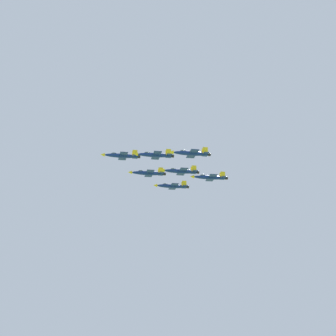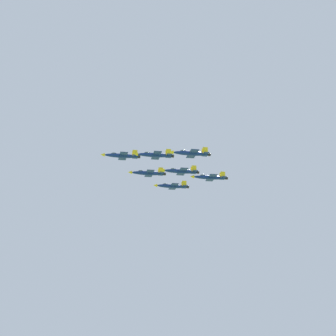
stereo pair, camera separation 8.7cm
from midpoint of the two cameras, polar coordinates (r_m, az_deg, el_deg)
jet_lead at (r=227.13m, az=-4.79°, el=1.27°), size 10.09×14.99×3.41m
jet_left_wingman at (r=217.72m, az=-1.36°, el=1.35°), size 9.91×14.69×3.36m
jet_right_wingman at (r=236.97m, az=-2.07°, el=-0.51°), size 10.09×14.97×3.42m
jet_left_outer at (r=209.29m, az=2.35°, el=1.52°), size 9.96×14.79×3.37m
jet_right_outer at (r=247.89m, az=0.41°, el=-1.85°), size 10.05×14.93×3.40m
jet_slot_rear at (r=228.44m, az=1.30°, el=-0.32°), size 10.16×15.13×3.43m
jet_trailing at (r=230.32m, az=4.30°, el=-0.95°), size 9.91×14.58×3.35m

